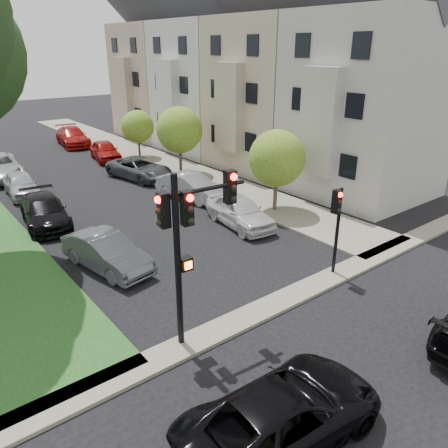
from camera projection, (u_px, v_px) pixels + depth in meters
ground at (324, 332)px, 13.49m from camera, size 140.00×140.00×0.00m
sidewalk_right at (144, 155)px, 34.78m from camera, size 3.50×44.00×0.12m
sidewalk_cross at (278, 303)px, 14.92m from camera, size 60.00×1.00×0.12m
house_a at (369, 70)px, 23.78m from camera, size 7.70×7.55×15.97m
house_b at (273, 66)px, 29.24m from camera, size 7.70×7.55×15.97m
house_c at (207, 62)px, 34.69m from camera, size 7.70×7.55×15.97m
house_d at (159, 60)px, 40.15m from camera, size 7.70×7.55×15.97m
small_tree_a at (277, 158)px, 22.15m from camera, size 2.90×2.90×4.35m
small_tree_b at (179, 130)px, 28.73m from camera, size 3.04×3.04×4.56m
small_tree_c at (138, 127)px, 33.24m from camera, size 2.47×2.47×3.70m
traffic_signal_main at (189, 229)px, 11.81m from camera, size 2.56×0.67×5.24m
traffic_signal_secondary at (337, 216)px, 15.89m from camera, size 0.44×0.36×3.49m
car_cross_near at (284, 414)px, 9.62m from camera, size 5.08×2.51×1.38m
car_parked_0 at (240, 211)px, 21.20m from camera, size 2.27×4.53×1.48m
car_parked_1 at (191, 187)px, 24.90m from camera, size 2.43×4.67×1.47m
car_parked_2 at (140, 168)px, 28.73m from camera, size 3.23×5.31×1.38m
car_parked_3 at (105, 151)px, 33.35m from camera, size 2.48×4.53×1.46m
car_parked_4 at (73, 137)px, 38.21m from camera, size 2.94×5.64×1.56m
car_parked_5 at (107, 252)px, 17.07m from camera, size 2.28×4.50×1.41m
car_parked_6 at (45, 211)px, 21.30m from camera, size 2.63×5.02×1.39m
car_parked_7 at (21, 184)px, 25.46m from camera, size 1.93×4.12×1.36m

